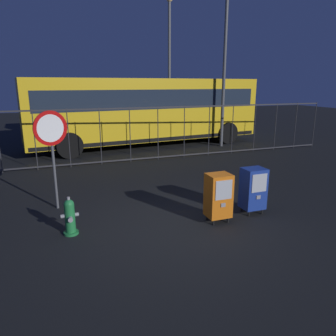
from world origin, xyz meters
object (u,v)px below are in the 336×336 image
at_px(stop_sign, 52,140).
at_px(street_light_near_right, 169,58).
at_px(street_light_near_left, 226,37).
at_px(newspaper_box_primary, 253,188).
at_px(newspaper_box_secondary, 218,195).
at_px(bus_near, 146,108).
at_px(bus_far, 155,103).
at_px(fire_hydrant, 70,217).

relative_size(stop_sign, street_light_near_right, 0.32).
distance_m(street_light_near_left, street_light_near_right, 3.57).
relative_size(newspaper_box_primary, newspaper_box_secondary, 1.00).
relative_size(bus_near, street_light_near_left, 1.30).
relative_size(newspaper_box_secondary, street_light_near_right, 0.15).
height_order(newspaper_box_primary, street_light_near_right, street_light_near_right).
relative_size(bus_far, street_light_near_right, 1.53).
height_order(newspaper_box_primary, street_light_near_left, street_light_near_left).
relative_size(fire_hydrant, street_light_near_right, 0.11).
bearing_deg(street_light_near_right, newspaper_box_primary, -100.87).
bearing_deg(street_light_near_right, bus_near, -134.71).
distance_m(bus_far, street_light_near_left, 6.15).
height_order(newspaper_box_secondary, bus_near, bus_near).
relative_size(fire_hydrant, stop_sign, 0.33).
bearing_deg(fire_hydrant, street_light_near_right, 60.02).
height_order(stop_sign, street_light_near_right, street_light_near_right).
relative_size(bus_far, street_light_near_left, 1.29).
height_order(newspaper_box_secondary, bus_far, bus_far).
relative_size(fire_hydrant, street_light_near_left, 0.09).
relative_size(fire_hydrant, newspaper_box_primary, 0.73).
height_order(fire_hydrant, newspaper_box_primary, newspaper_box_primary).
bearing_deg(stop_sign, fire_hydrant, -82.71).
height_order(newspaper_box_primary, bus_near, bus_near).
height_order(stop_sign, street_light_near_left, street_light_near_left).
height_order(newspaper_box_secondary, street_light_near_left, street_light_near_left).
distance_m(newspaper_box_secondary, stop_sign, 3.79).
bearing_deg(stop_sign, bus_far, 60.95).
distance_m(newspaper_box_primary, newspaper_box_secondary, 0.95).
xyz_separation_m(stop_sign, bus_near, (4.20, 6.82, 0.11)).
height_order(newspaper_box_secondary, stop_sign, stop_sign).
xyz_separation_m(newspaper_box_secondary, street_light_near_left, (4.27, 7.35, 4.14)).
bearing_deg(bus_near, bus_far, 60.48).
distance_m(stop_sign, street_light_near_right, 10.85).
relative_size(newspaper_box_primary, stop_sign, 0.46).
relative_size(stop_sign, bus_near, 0.21).
bearing_deg(bus_near, newspaper_box_primary, -96.71).
bearing_deg(fire_hydrant, newspaper_box_secondary, -9.03).
bearing_deg(newspaper_box_secondary, newspaper_box_primary, 8.36).
height_order(bus_far, street_light_near_left, street_light_near_left).
xyz_separation_m(fire_hydrant, bus_far, (5.69, 12.05, 1.36)).
bearing_deg(street_light_near_right, stop_sign, -124.84).
bearing_deg(fire_hydrant, newspaper_box_primary, -4.82).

